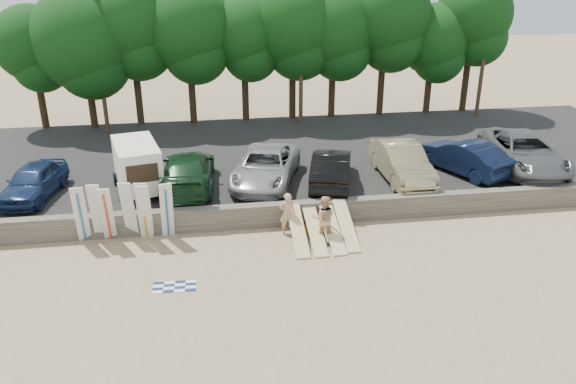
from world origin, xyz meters
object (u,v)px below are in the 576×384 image
(box_trailer, at_px, (137,164))
(beachgoer_b, at_px, (324,218))
(cooler, at_px, (298,232))
(car_5, at_px, (464,157))
(beachgoer_a, at_px, (287,214))
(car_2, at_px, (266,167))
(car_6, at_px, (524,152))
(car_0, at_px, (33,181))
(car_4, at_px, (402,162))
(car_3, at_px, (331,168))
(car_1, at_px, (188,171))

(box_trailer, relative_size, beachgoer_b, 1.99)
(box_trailer, bearing_deg, cooler, -45.12)
(car_5, height_order, beachgoer_a, car_5)
(box_trailer, distance_m, car_2, 5.86)
(car_6, bearing_deg, box_trailer, -171.80)
(cooler, bearing_deg, beachgoer_b, -45.07)
(box_trailer, height_order, cooler, box_trailer)
(car_0, xyz_separation_m, car_6, (23.36, 0.08, 0.13))
(car_4, relative_size, car_5, 1.05)
(car_3, relative_size, car_6, 0.78)
(car_3, bearing_deg, cooler, 74.30)
(car_1, xyz_separation_m, beachgoer_a, (4.02, -4.00, -0.62))
(car_1, distance_m, cooler, 6.26)
(car_2, height_order, car_6, car_6)
(car_0, distance_m, car_5, 20.18)
(beachgoer_a, bearing_deg, car_3, -127.29)
(car_1, distance_m, car_6, 16.62)
(car_5, distance_m, cooler, 10.02)
(car_1, bearing_deg, beachgoer_b, 141.05)
(box_trailer, height_order, beachgoer_b, box_trailer)
(car_0, relative_size, beachgoer_a, 2.44)
(car_3, relative_size, beachgoer_b, 2.57)
(car_0, height_order, car_2, car_2)
(beachgoer_a, bearing_deg, car_5, -157.19)
(car_6, height_order, beachgoer_b, car_6)
(car_3, height_order, beachgoer_a, car_3)
(beachgoer_b, bearing_deg, car_6, -146.59)
(box_trailer, distance_m, car_6, 18.85)
(beachgoer_a, bearing_deg, car_0, -19.67)
(car_5, xyz_separation_m, car_6, (3.18, 0.03, 0.07))
(beachgoer_b, bearing_deg, car_1, -31.18)
(car_5, bearing_deg, car_3, -19.15)
(cooler, bearing_deg, car_2, 86.70)
(car_1, distance_m, car_4, 10.12)
(car_2, relative_size, car_5, 1.15)
(car_1, bearing_deg, car_5, -177.54)
(car_0, distance_m, car_1, 6.75)
(car_3, height_order, car_4, car_4)
(box_trailer, bearing_deg, car_3, -16.62)
(car_4, distance_m, beachgoer_a, 7.07)
(car_0, height_order, beachgoer_b, car_0)
(car_0, xyz_separation_m, car_3, (13.37, -0.47, 0.06))
(car_0, distance_m, beachgoer_b, 13.00)
(beachgoer_a, bearing_deg, car_4, -149.68)
(box_trailer, xyz_separation_m, beachgoer_b, (7.61, -4.75, -1.00))
(car_3, distance_m, beachgoer_a, 4.33)
(car_3, distance_m, beachgoer_b, 4.41)
(car_6, distance_m, cooler, 12.97)
(car_1, xyz_separation_m, beachgoer_b, (5.38, -4.79, -0.57))
(car_0, distance_m, car_4, 16.86)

